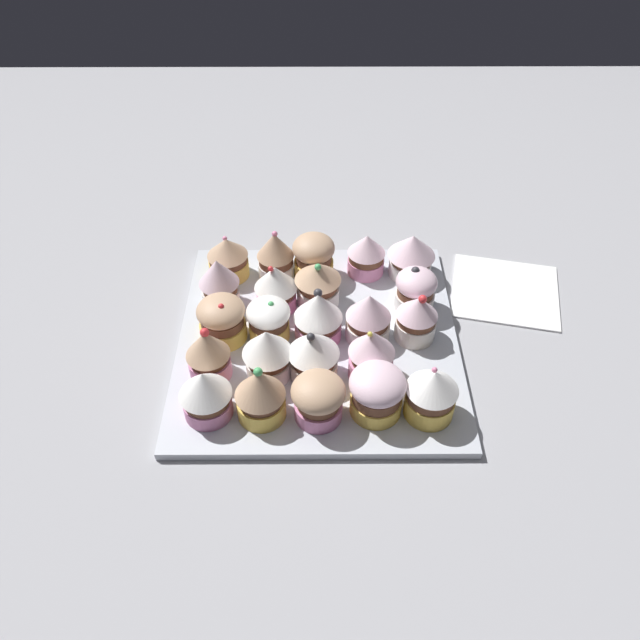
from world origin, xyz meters
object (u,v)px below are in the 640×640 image
Objects in this scene: cupcake_5 at (417,290)px; cupcake_20 at (320,398)px; cupcake_10 at (370,316)px; cupcake_21 at (262,393)px; baking_tray at (320,339)px; cupcake_0 at (413,254)px; cupcake_1 at (368,254)px; cupcake_19 at (379,391)px; cupcake_6 at (318,282)px; cupcake_16 at (269,352)px; cupcake_14 at (374,354)px; napkin at (507,290)px; cupcake_7 at (278,286)px; cupcake_22 at (208,393)px; cupcake_9 at (418,316)px; cupcake_4 at (230,257)px; cupcake_15 at (316,354)px; cupcake_3 at (277,255)px; cupcake_2 at (315,256)px; cupcake_8 at (221,281)px; cupcake_11 at (317,314)px; cupcake_17 at (210,353)px; cupcake_18 at (434,393)px; cupcake_12 at (270,322)px.

cupcake_20 is at bearing 54.43° from cupcake_5.
cupcake_21 is at bearing 44.30° from cupcake_10.
baking_tray is 5.83× the size of cupcake_20.
cupcake_0 reaches higher than cupcake_1.
cupcake_6 is at bearing -69.45° from cupcake_19.
cupcake_16 is 1.14× the size of cupcake_19.
cupcake_14 is (-6.82, 13.50, 0.29)cm from cupcake_6.
cupcake_6 reaches higher than napkin.
cupcake_7 is 19.88cm from cupcake_22.
cupcake_1 is 0.83× the size of cupcake_14.
cupcake_9 is 9.47cm from cupcake_14.
cupcake_15 reaches higher than cupcake_4.
cupcake_5 is at bearing 17.11° from napkin.
cupcake_6 is (-5.81, 5.87, -0.17)cm from cupcake_3.
cupcake_2 is at bearing -103.39° from cupcake_21.
cupcake_8 is 0.97× the size of cupcake_11.
baking_tray is 14.67cm from cupcake_19.
cupcake_2 reaches higher than cupcake_20.
cupcake_3 is 6.95cm from cupcake_4.
cupcake_17 is 1.04× the size of cupcake_18.
baking_tray is 5.55× the size of cupcake_4.
cupcake_0 is 0.96× the size of cupcake_10.
cupcake_20 is (-6.39, 12.71, 0.17)cm from cupcake_12.
cupcake_14 reaches higher than cupcake_9.
cupcake_5 is at bearing -162.95° from cupcake_12.
baking_tray is 15.61cm from cupcake_17.
cupcake_2 is 12.45cm from cupcake_11.
cupcake_20 is at bearing 91.23° from cupcake_11.
cupcake_8 is at bearing -13.59° from cupcake_9.
cupcake_8 is at bearing -89.69° from cupcake_17.
cupcake_14 reaches higher than cupcake_4.
cupcake_10 is (-6.55, -0.07, 4.25)cm from baking_tray.
cupcake_7 is at bearing -92.04° from cupcake_16.
cupcake_14 is at bearing -86.84° from cupcake_19.
cupcake_10 is at bearing 135.43° from cupcake_3.
cupcake_15 is (14.10, 19.66, 0.16)cm from cupcake_0.
cupcake_1 is 19.25cm from cupcake_12.
cupcake_17 reaches higher than cupcake_5.
cupcake_22 is at bearing 29.20° from napkin.
cupcake_1 is 15.00cm from cupcake_11.
cupcake_3 is 1.11× the size of cupcake_22.
napkin is at bearing -159.95° from baking_tray.
cupcake_5 reaches higher than cupcake_12.
cupcake_0 is 0.87× the size of cupcake_14.
cupcake_19 reaches higher than napkin.
cupcake_10 is at bearing 162.00° from cupcake_8.
cupcake_15 is at bearing 179.59° from cupcake_16.
cupcake_19 is (6.27, -0.41, -0.18)cm from cupcake_18.
cupcake_15 is (-12.50, 19.47, 0.51)cm from cupcake_4.
cupcake_8 is 20.65cm from cupcake_21.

